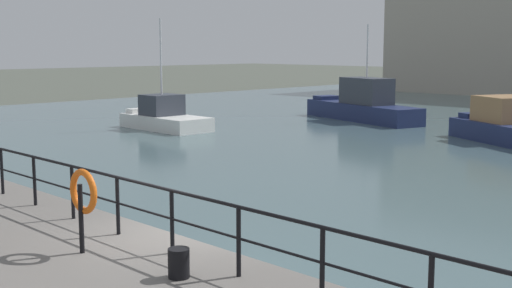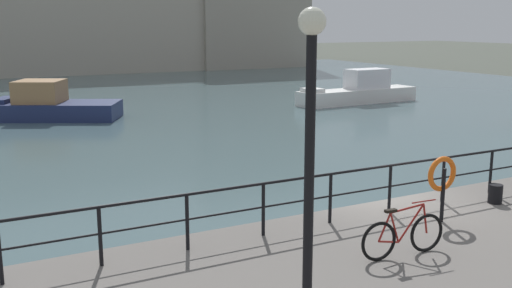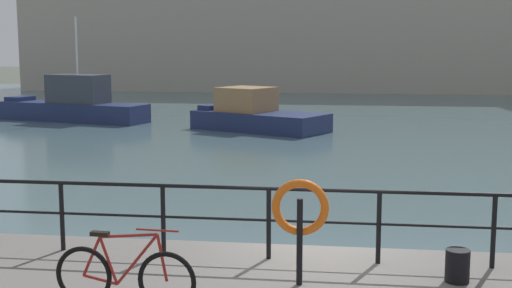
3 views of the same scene
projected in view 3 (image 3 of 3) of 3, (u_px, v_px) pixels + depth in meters
name	position (u px, v px, depth m)	size (l,w,h in m)	color
water_basin	(341.00, 116.00, 40.45)	(80.00, 60.00, 0.01)	#476066
harbor_building	(405.00, 17.00, 62.65)	(59.44, 11.27, 15.97)	#A89E8E
moored_blue_motorboat	(256.00, 115.00, 33.65)	(7.18, 5.57, 2.10)	navy
moored_green_narrowboat	(74.00, 104.00, 37.73)	(9.08, 4.40, 5.71)	navy
quay_railing	(323.00, 211.00, 9.83)	(27.03, 0.07, 1.08)	black
parked_bicycle	(124.00, 276.00, 8.12)	(1.77, 0.17, 0.98)	black
mooring_bollard	(457.00, 266.00, 9.02)	(0.32, 0.32, 0.44)	black
life_ring_stand	(300.00, 211.00, 8.86)	(0.75, 0.16, 1.40)	black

